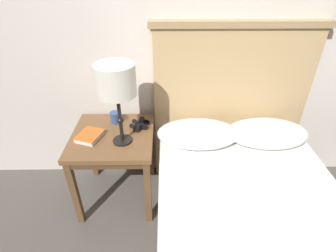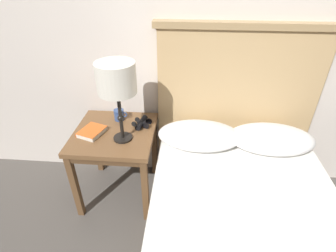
{
  "view_description": "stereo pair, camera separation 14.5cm",
  "coord_description": "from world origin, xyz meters",
  "views": [
    {
      "loc": [
        -0.22,
        -0.88,
        1.68
      ],
      "look_at": [
        -0.2,
        0.61,
        0.71
      ],
      "focal_mm": 28.0,
      "sensor_mm": 36.0,
      "label": 1
    },
    {
      "loc": [
        -0.08,
        -0.87,
        1.68
      ],
      "look_at": [
        -0.2,
        0.61,
        0.71
      ],
      "focal_mm": 28.0,
      "sensor_mm": 36.0,
      "label": 2
    }
  ],
  "objects": [
    {
      "name": "wall_back",
      "position": [
        0.0,
        1.01,
        1.3
      ],
      "size": [
        8.0,
        0.06,
        2.6
      ],
      "color": "silver",
      "rests_on": "ground_plane"
    },
    {
      "name": "nightstand",
      "position": [
        -0.6,
        0.66,
        0.53
      ],
      "size": [
        0.58,
        0.58,
        0.61
      ],
      "color": "brown",
      "rests_on": "ground_plane"
    },
    {
      "name": "bed",
      "position": [
        0.28,
        0.13,
        0.31
      ],
      "size": [
        1.23,
        1.86,
        1.33
      ],
      "color": "olive",
      "rests_on": "ground_plane"
    },
    {
      "name": "table_lamp",
      "position": [
        -0.51,
        0.58,
        1.05
      ],
      "size": [
        0.25,
        0.25,
        0.55
      ],
      "color": "black",
      "rests_on": "nightstand"
    },
    {
      "name": "book_on_nightstand",
      "position": [
        -0.75,
        0.63,
        0.63
      ],
      "size": [
        0.2,
        0.22,
        0.03
      ],
      "color": "silver",
      "rests_on": "nightstand"
    },
    {
      "name": "binoculars_pair",
      "position": [
        -0.41,
        0.76,
        0.63
      ],
      "size": [
        0.15,
        0.16,
        0.05
      ],
      "color": "black",
      "rests_on": "nightstand"
    },
    {
      "name": "coffee_mug",
      "position": [
        -0.6,
        0.83,
        0.65
      ],
      "size": [
        0.1,
        0.08,
        0.08
      ],
      "color": "#334C84",
      "rests_on": "nightstand"
    }
  ]
}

